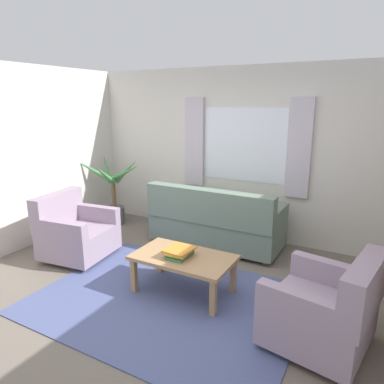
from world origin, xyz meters
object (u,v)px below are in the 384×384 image
Objects in this scene: armchair_right at (326,310)px; coffee_table at (183,261)px; book_stack_on_table at (180,252)px; potted_plant at (113,194)px; armchair_left at (75,232)px; couch at (215,222)px.

coffee_table is at bearing -87.47° from armchair_right.
book_stack_on_table is 0.26× the size of potted_plant.
coffee_table is 0.12m from book_stack_on_table.
armchair_left is 1.76m from book_stack_on_table.
coffee_table is (1.78, -0.10, 0.03)m from armchair_left.
coffee_table is at bearing 100.51° from couch.
book_stack_on_table reaches higher than coffee_table.
couch is at bearing -1.61° from potted_plant.
potted_plant reaches higher than couch.
book_stack_on_table is at bearing -101.58° from armchair_left.
armchair_right is 0.88× the size of coffee_table.
armchair_right is at bearing -7.40° from coffee_table.
coffee_table is 0.86× the size of potted_plant.
coffee_table is (0.25, -1.35, 0.01)m from couch.
couch is at bearing 100.51° from coffee_table.
armchair_right is at bearing -23.17° from potted_plant.
book_stack_on_table is (1.75, -0.14, 0.14)m from armchair_left.
couch reaches higher than armchair_right.
potted_plant is (-2.22, 1.41, 0.15)m from coffee_table.
armchair_left is (-1.52, -1.25, -0.01)m from couch.
armchair_left is 1.78m from coffee_table.
armchair_left is 0.97× the size of armchair_right.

